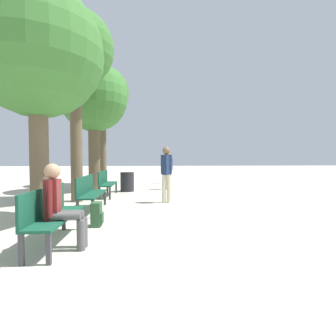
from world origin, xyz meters
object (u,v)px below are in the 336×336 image
(bench_row_0, at_px, (51,211))
(bench_row_1, at_px, (89,191))
(tree_row_2, at_px, (94,99))
(pedestrian_far, at_px, (169,168))
(trash_bin, at_px, (127,182))
(person_seated, at_px, (61,204))
(tree_row_0, at_px, (37,54))
(pedestrian_near, at_px, (167,166))
(tree_row_3, at_px, (103,94))
(backpack, at_px, (97,215))
(bench_row_2, at_px, (106,181))
(tree_row_1, at_px, (75,51))
(pedestrian_mid, at_px, (166,171))

(bench_row_0, xyz_separation_m, bench_row_1, (0.00, 2.63, 0.00))
(tree_row_2, relative_size, pedestrian_far, 3.28)
(trash_bin, bearing_deg, person_seated, -93.59)
(tree_row_0, xyz_separation_m, pedestrian_near, (3.22, 8.17, -2.58))
(trash_bin, bearing_deg, bench_row_1, -99.53)
(tree_row_2, xyz_separation_m, tree_row_3, (0.00, 2.16, 0.75))
(bench_row_0, relative_size, backpack, 3.62)
(bench_row_2, bearing_deg, backpack, -83.25)
(tree_row_1, bearing_deg, bench_row_2, 56.71)
(person_seated, bearing_deg, backpack, 78.27)
(bench_row_0, relative_size, pedestrian_far, 1.09)
(bench_row_0, height_order, pedestrian_far, pedestrian_far)
(trash_bin, bearing_deg, tree_row_1, -120.17)
(backpack, bearing_deg, tree_row_0, 165.67)
(tree_row_3, bearing_deg, tree_row_1, -90.00)
(bench_row_0, distance_m, tree_row_3, 9.89)
(tree_row_0, distance_m, tree_row_1, 3.03)
(tree_row_0, bearing_deg, backpack, -14.33)
(person_seated, bearing_deg, tree_row_0, 120.58)
(bench_row_1, bearing_deg, bench_row_2, 90.00)
(tree_row_0, height_order, pedestrian_mid, tree_row_0)
(bench_row_0, height_order, tree_row_1, tree_row_1)
(tree_row_3, relative_size, pedestrian_near, 3.62)
(bench_row_0, distance_m, person_seated, 0.37)
(pedestrian_far, relative_size, trash_bin, 2.04)
(backpack, height_order, pedestrian_far, pedestrian_far)
(tree_row_2, bearing_deg, bench_row_0, -83.96)
(bench_row_0, height_order, tree_row_3, tree_row_3)
(bench_row_2, height_order, pedestrian_far, pedestrian_far)
(bench_row_1, bearing_deg, tree_row_0, -119.71)
(backpack, bearing_deg, person_seated, -101.73)
(tree_row_1, height_order, backpack, tree_row_1)
(person_seated, distance_m, pedestrian_far, 7.58)
(tree_row_1, distance_m, pedestrian_near, 7.29)
(bench_row_1, height_order, tree_row_0, tree_row_0)
(bench_row_1, distance_m, pedestrian_mid, 2.39)
(tree_row_0, bearing_deg, person_seated, -59.42)
(person_seated, bearing_deg, tree_row_1, 102.19)
(tree_row_1, xyz_separation_m, tree_row_3, (0.00, 4.85, -0.13))
(tree_row_3, distance_m, pedestrian_far, 5.19)
(bench_row_2, distance_m, pedestrian_near, 4.96)
(bench_row_1, distance_m, pedestrian_far, 5.00)
(tree_row_3, bearing_deg, bench_row_0, -85.40)
(bench_row_1, height_order, bench_row_2, same)
(bench_row_0, bearing_deg, tree_row_0, 117.99)
(tree_row_0, xyz_separation_m, pedestrian_mid, (2.81, 2.37, -2.53))
(tree_row_1, bearing_deg, backpack, -68.53)
(bench_row_1, xyz_separation_m, backpack, (0.50, -1.58, -0.29))
(bench_row_1, xyz_separation_m, pedestrian_mid, (2.08, 1.10, 0.45))
(bench_row_2, xyz_separation_m, tree_row_3, (-0.72, 3.74, 4.02))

